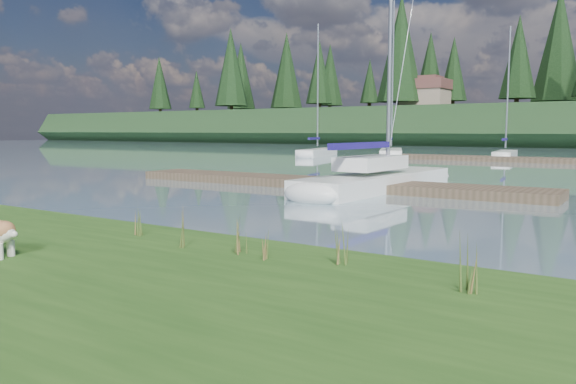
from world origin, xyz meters
The scene contains 19 objects.
ground centered at (0.00, 30.00, 0.00)m, with size 200.00×200.00×0.00m, color #7996A4.
sailboat_main centered at (-1.84, 9.94, 0.42)m, with size 2.35×9.46×13.42m.
dock_near centered at (-4.00, 9.00, 0.15)m, with size 16.00×2.00×0.30m, color #4C3D2C.
dock_far centered at (2.00, 30.00, 0.15)m, with size 26.00×2.20×0.30m, color #4C3D2C.
sailboat_bg_0 centered at (-16.33, 30.28, 0.32)m, with size 2.80×7.16×10.30m.
sailboat_bg_1 centered at (-11.39, 32.97, 0.33)m, with size 4.48×7.99×11.91m.
sailboat_bg_2 centered at (-2.95, 33.90, 0.33)m, with size 1.87×6.19×9.37m.
weed_0 centered at (0.33, -2.65, 0.61)m, with size 0.17×0.14×0.62m.
weed_1 centered at (1.37, -2.52, 0.57)m, with size 0.17×0.14×0.51m.
weed_2 centered at (2.78, -2.27, 0.59)m, with size 0.17×0.14×0.57m.
weed_3 centered at (-0.85, -2.37, 0.57)m, with size 0.17×0.14×0.52m.
weed_4 centered at (1.91, -2.66, 0.51)m, with size 0.17×0.14×0.39m.
weed_5 centered at (4.51, -2.68, 0.62)m, with size 0.17×0.14×0.64m.
mud_lip centered at (0.00, -1.60, 0.07)m, with size 60.00×0.50×0.14m, color #33281C.
conifer_0 centered at (-55.00, 67.00, 12.64)m, with size 5.72×5.72×14.15m.
conifer_1 centered at (-40.00, 71.00, 11.28)m, with size 4.40×4.40×11.30m.
conifer_2 centered at (-25.00, 68.00, 13.54)m, with size 6.60×6.60×16.05m.
conifer_3 centered at (-10.00, 72.00, 11.74)m, with size 4.84×4.84×12.25m.
house_0 centered at (-22.00, 70.00, 7.31)m, with size 6.30×5.30×4.65m.
Camera 1 is at (6.09, -8.54, 2.05)m, focal length 35.00 mm.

